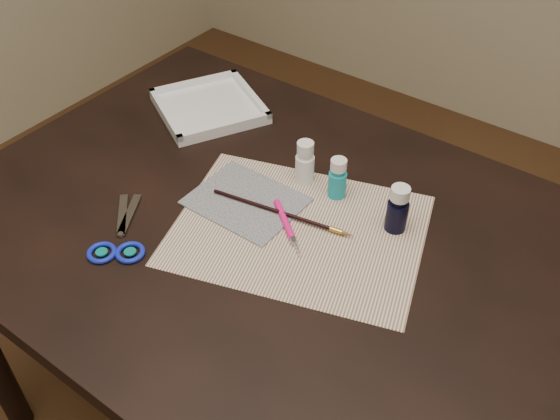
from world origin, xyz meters
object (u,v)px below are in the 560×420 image
Objects in this scene: paper at (299,230)px; palette_tray at (209,106)px; paint_bottle_cyan at (338,178)px; paint_bottle_navy at (398,209)px; scissors at (118,228)px; canvas at (246,201)px; paint_bottle_white at (305,162)px.

palette_tray is at bearing 152.41° from paper.
paint_bottle_cyan is 0.90× the size of paint_bottle_navy.
paint_bottle_navy is at bearing -97.21° from scissors.
paint_bottle_cyan is 0.14m from paint_bottle_navy.
paint_bottle_navy is at bearing -6.70° from paint_bottle_cyan.
paint_bottle_navy is at bearing -10.48° from palette_tray.
palette_tray reaches higher than paper.
canvas is 0.19m from paint_bottle_cyan.
canvas is at bearing -36.97° from palette_tray.
scissors reaches higher than paper.
scissors is (-0.20, -0.33, -0.04)m from paint_bottle_white.
paper is at bearing -142.29° from paint_bottle_navy.
canvas is 0.30m from paint_bottle_navy.
paint_bottle_cyan is 0.42× the size of scissors.
scissors is (-0.28, -0.33, -0.04)m from paint_bottle_cyan.
paint_bottle_white is 0.96× the size of paint_bottle_navy.
scissors is (-0.15, -0.21, 0.00)m from canvas.
paper is 4.68× the size of paint_bottle_navy.
paint_bottle_white reaches higher than paint_bottle_cyan.
paint_bottle_cyan reaches higher than scissors.
palette_tray is (-0.56, 0.10, -0.04)m from paint_bottle_navy.
canvas is 0.14m from paint_bottle_white.
paint_bottle_cyan is (0.13, 0.12, 0.04)m from canvas.
paint_bottle_cyan is at bearing 42.76° from canvas.
canvas reaches higher than paper.
paper is 0.46m from palette_tray.
paint_bottle_cyan is at bearing -84.15° from scissors.
scissors is at bearing -143.37° from paint_bottle_navy.
paint_bottle_white is at bearing 179.13° from paint_bottle_cyan.
palette_tray is (-0.33, 0.08, -0.03)m from paint_bottle_white.
paint_bottle_white reaches higher than palette_tray.
paper is at bearing -27.59° from palette_tray.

